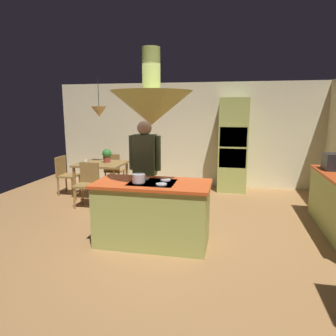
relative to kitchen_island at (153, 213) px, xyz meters
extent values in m
plane|color=#9E7042|center=(0.00, 0.20, -0.46)|extent=(8.16, 8.16, 0.00)
cube|color=beige|center=(0.00, 3.65, 0.82)|extent=(6.80, 0.10, 2.55)
cube|color=#A8B259|center=(0.00, 0.00, -0.02)|extent=(1.57, 0.75, 0.87)
cube|color=#D14C1E|center=(0.00, 0.00, 0.43)|extent=(1.63, 0.81, 0.04)
cube|color=black|center=(0.00, 0.00, 0.44)|extent=(0.64, 0.52, 0.01)
cylinder|color=#B2B2B7|center=(-0.16, -0.13, 0.46)|extent=(0.15, 0.15, 0.02)
cylinder|color=#B2B2B7|center=(0.16, -0.13, 0.46)|extent=(0.15, 0.15, 0.02)
cylinder|color=#B2B2B7|center=(-0.16, 0.13, 0.46)|extent=(0.15, 0.15, 0.02)
cylinder|color=#B2B2B7|center=(0.16, 0.13, 0.46)|extent=(0.15, 0.15, 0.02)
cube|color=#A8B259|center=(1.10, 3.25, 0.63)|extent=(0.66, 0.62, 2.17)
cube|color=black|center=(1.10, 2.96, 0.84)|extent=(0.60, 0.04, 0.44)
cube|color=black|center=(1.10, 2.96, 0.36)|extent=(0.60, 0.04, 0.44)
cube|color=olive|center=(-1.70, 2.10, 0.28)|extent=(1.00, 0.92, 0.04)
cylinder|color=olive|center=(-2.14, 1.70, -0.10)|extent=(0.06, 0.06, 0.72)
cylinder|color=olive|center=(-1.26, 1.70, -0.10)|extent=(0.06, 0.06, 0.72)
cylinder|color=olive|center=(-2.14, 2.50, -0.10)|extent=(0.06, 0.06, 0.72)
cylinder|color=olive|center=(-1.26, 2.50, -0.10)|extent=(0.06, 0.06, 0.72)
cylinder|color=tan|center=(-0.39, 0.68, -0.03)|extent=(0.14, 0.14, 0.86)
cylinder|color=tan|center=(-0.21, 0.68, -0.03)|extent=(0.14, 0.14, 0.86)
cube|color=#4C6042|center=(-0.30, 0.68, 0.73)|extent=(0.36, 0.22, 0.66)
cylinder|color=#4C6042|center=(-0.52, 0.68, 0.76)|extent=(0.09, 0.09, 0.56)
cylinder|color=#4C6042|center=(-0.08, 0.68, 0.76)|extent=(0.09, 0.09, 0.56)
sphere|color=tan|center=(-0.30, 0.68, 1.16)|extent=(0.23, 0.23, 0.23)
cone|color=#A8B259|center=(0.00, 0.00, 1.47)|extent=(1.10, 1.10, 0.45)
cylinder|color=#A8B259|center=(0.00, 0.00, 1.97)|extent=(0.24, 0.24, 0.55)
cone|color=#E0B266|center=(-1.70, 2.10, 1.40)|extent=(0.32, 0.32, 0.22)
cylinder|color=black|center=(-1.70, 2.10, 1.81)|extent=(0.01, 0.01, 0.60)
cube|color=olive|center=(-1.70, 1.34, -0.02)|extent=(0.40, 0.40, 0.04)
cube|color=olive|center=(-1.70, 1.52, 0.20)|extent=(0.40, 0.04, 0.42)
cylinder|color=olive|center=(-1.87, 1.17, -0.24)|extent=(0.04, 0.04, 0.43)
cylinder|color=olive|center=(-1.53, 1.17, -0.24)|extent=(0.04, 0.04, 0.43)
cylinder|color=olive|center=(-1.87, 1.51, -0.24)|extent=(0.04, 0.04, 0.43)
cylinder|color=olive|center=(-1.53, 1.51, -0.24)|extent=(0.04, 0.04, 0.43)
cube|color=olive|center=(-1.70, 2.86, -0.02)|extent=(0.40, 0.40, 0.04)
cube|color=olive|center=(-1.70, 2.68, 0.20)|extent=(0.40, 0.04, 0.42)
cylinder|color=olive|center=(-1.53, 3.03, -0.24)|extent=(0.04, 0.04, 0.43)
cylinder|color=olive|center=(-1.87, 3.03, -0.24)|extent=(0.04, 0.04, 0.43)
cylinder|color=olive|center=(-1.53, 2.69, -0.24)|extent=(0.04, 0.04, 0.43)
cylinder|color=olive|center=(-1.87, 2.69, -0.24)|extent=(0.04, 0.04, 0.43)
cube|color=olive|center=(-2.50, 2.10, -0.02)|extent=(0.40, 0.40, 0.04)
cube|color=olive|center=(-2.68, 2.10, 0.20)|extent=(0.04, 0.40, 0.42)
cylinder|color=olive|center=(-2.33, 1.93, -0.24)|extent=(0.04, 0.04, 0.43)
cylinder|color=olive|center=(-2.33, 2.27, -0.24)|extent=(0.04, 0.04, 0.43)
cylinder|color=olive|center=(-2.67, 1.93, -0.24)|extent=(0.04, 0.04, 0.43)
cylinder|color=olive|center=(-2.67, 2.27, -0.24)|extent=(0.04, 0.04, 0.43)
cylinder|color=#99382D|center=(-1.60, 2.18, 0.36)|extent=(0.14, 0.14, 0.12)
sphere|color=#2D722D|center=(-1.60, 2.18, 0.50)|extent=(0.20, 0.20, 0.20)
cylinder|color=white|center=(-1.95, 1.87, 0.35)|extent=(0.07, 0.07, 0.09)
cylinder|color=#B2B2B7|center=(-0.16, -0.13, 0.53)|extent=(0.18, 0.18, 0.12)
camera|label=1|loc=(1.07, -4.07, 1.46)|focal=32.93mm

